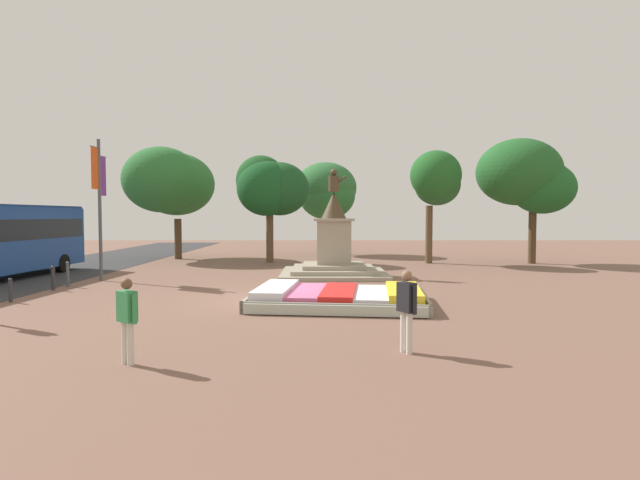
# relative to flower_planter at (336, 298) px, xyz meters

# --- Properties ---
(ground_plane) EXTENTS (80.05, 80.05, 0.00)m
(ground_plane) POSITION_rel_flower_planter_xyz_m (-2.29, 1.15, -0.25)
(ground_plane) COLOR brown
(flower_planter) EXTENTS (5.78, 4.23, 0.59)m
(flower_planter) POSITION_rel_flower_planter_xyz_m (0.00, 0.00, 0.00)
(flower_planter) COLOR #38281C
(flower_planter) RESTS_ON ground_plane
(statue_monument) EXTENTS (4.89, 4.89, 4.99)m
(statue_monument) POSITION_rel_flower_planter_xyz_m (0.08, 7.93, 0.84)
(statue_monument) COLOR gray
(statue_monument) RESTS_ON ground_plane
(banner_pole) EXTENTS (0.16, 1.26, 6.08)m
(banner_pole) POSITION_rel_flower_planter_xyz_m (-10.04, 5.92, 3.18)
(banner_pole) COLOR #4C5156
(banner_pole) RESTS_ON ground_plane
(pedestrian_with_handbag) EXTENTS (0.48, 0.40, 1.64)m
(pedestrian_with_handbag) POSITION_rel_flower_planter_xyz_m (-4.21, -6.22, 0.70)
(pedestrian_with_handbag) COLOR beige
(pedestrian_with_handbag) RESTS_ON ground_plane
(pedestrian_near_planter) EXTENTS (0.39, 0.50, 1.70)m
(pedestrian_near_planter) POSITION_rel_flower_planter_xyz_m (1.20, -5.43, 0.74)
(pedestrian_near_planter) COLOR beige
(pedestrian_near_planter) RESTS_ON ground_plane
(kerb_bollard_mid_a) EXTENTS (0.12, 0.12, 0.79)m
(kerb_bollard_mid_a) POSITION_rel_flower_planter_xyz_m (-10.63, 0.55, 0.17)
(kerb_bollard_mid_a) COLOR #2D2D33
(kerb_bollard_mid_a) RESTS_ON ground_plane
(kerb_bollard_mid_b) EXTENTS (0.15, 0.15, 0.93)m
(kerb_bollard_mid_b) POSITION_rel_flower_planter_xyz_m (-10.66, 3.19, 0.24)
(kerb_bollard_mid_b) COLOR #2D2D33
(kerb_bollard_mid_b) RESTS_ON ground_plane
(kerb_bollard_north) EXTENTS (0.13, 0.13, 1.01)m
(kerb_bollard_north) POSITION_rel_flower_planter_xyz_m (-10.55, 4.08, 0.28)
(kerb_bollard_north) COLOR #4C5156
(kerb_bollard_north) RESTS_ON ground_plane
(park_tree_far_left) EXTENTS (4.48, 4.83, 6.66)m
(park_tree_far_left) POSITION_rel_flower_planter_xyz_m (-0.13, 20.43, 4.35)
(park_tree_far_left) COLOR brown
(park_tree_far_left) RESTS_ON ground_plane
(park_tree_behind_statue) EXTENTS (3.00, 3.25, 6.56)m
(park_tree_behind_statue) POSITION_rel_flower_planter_xyz_m (6.17, 13.50, 4.65)
(park_tree_behind_statue) COLOR brown
(park_tree_behind_statue) RESTS_ON ground_plane
(park_tree_far_right) EXTENTS (5.54, 4.74, 7.31)m
(park_tree_far_right) POSITION_rel_flower_planter_xyz_m (11.63, 13.71, 4.73)
(park_tree_far_right) COLOR #4C3823
(park_tree_far_right) RESTS_ON ground_plane
(park_tree_street_side) EXTENTS (4.35, 3.84, 6.39)m
(park_tree_street_side) POSITION_rel_flower_planter_xyz_m (-3.54, 14.11, 4.28)
(park_tree_street_side) COLOR brown
(park_tree_street_side) RESTS_ON ground_plane
(park_tree_mid_canopy) EXTENTS (5.28, 6.93, 7.11)m
(park_tree_mid_canopy) POSITION_rel_flower_planter_xyz_m (-10.26, 16.74, 4.71)
(park_tree_mid_canopy) COLOR #4C3823
(park_tree_mid_canopy) RESTS_ON ground_plane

